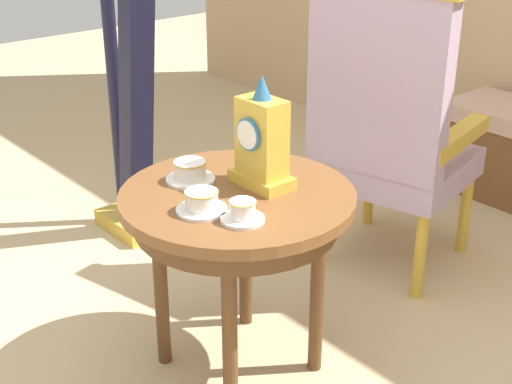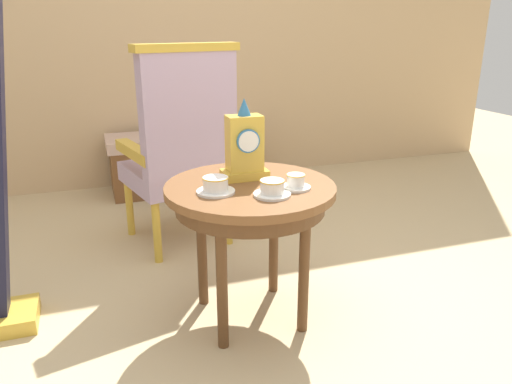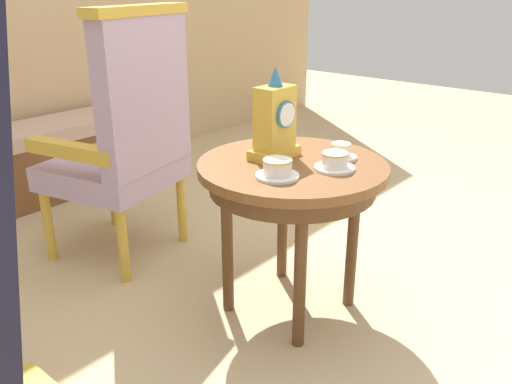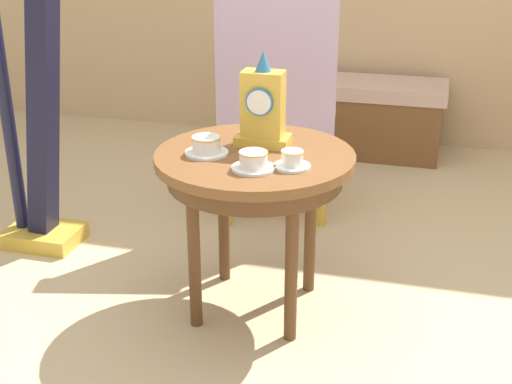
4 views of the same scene
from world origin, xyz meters
name	(u,v)px [view 2 (image 2 of 4)]	position (x,y,z in m)	size (l,w,h in m)	color
ground_plane	(268,325)	(0.00, 0.00, 0.00)	(10.00, 10.00, 0.00)	tan
wall_back	(166,0)	(0.00, 2.25, 1.40)	(6.00, 0.10, 2.80)	tan
side_table	(250,202)	(-0.05, 0.09, 0.54)	(0.70, 0.70, 0.61)	brown
teacup_left	(216,186)	(-0.21, 0.04, 0.64)	(0.15, 0.15, 0.06)	white
teacup_right	(272,189)	(-0.01, -0.06, 0.64)	(0.14, 0.14, 0.06)	white
teacup_center	(296,182)	(0.10, -0.01, 0.64)	(0.12, 0.12, 0.06)	white
mantel_clock	(245,147)	(-0.04, 0.18, 0.75)	(0.19, 0.11, 0.34)	gold
armchair	(182,146)	(-0.17, 0.92, 0.59)	(0.65, 0.64, 1.14)	#B299B7
window_bench	(185,161)	(0.03, 1.95, 0.22)	(1.15, 0.40, 0.44)	#CCA893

